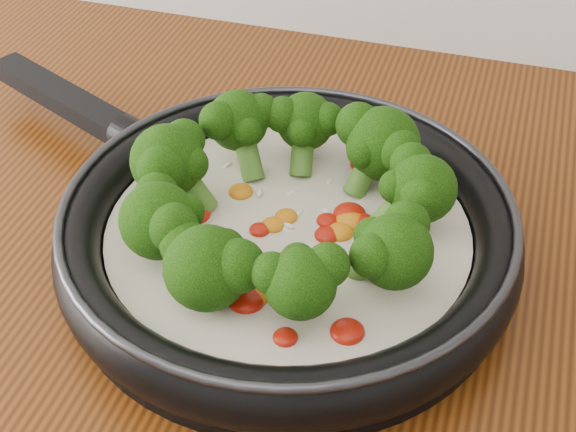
% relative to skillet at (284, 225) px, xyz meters
% --- Properties ---
extents(skillet, '(0.59, 0.48, 0.11)m').
position_rel_skillet_xyz_m(skillet, '(0.00, 0.00, 0.00)').
color(skillet, black).
rests_on(skillet, counter).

